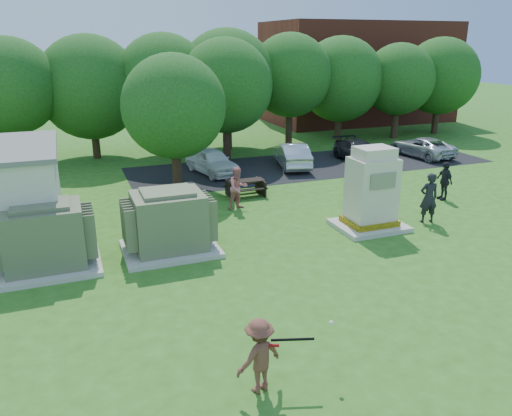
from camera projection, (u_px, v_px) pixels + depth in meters
name	position (u px, v px, depth m)	size (l,w,h in m)	color
ground	(310.00, 299.00, 13.27)	(120.00, 120.00, 0.00)	#2D6619
brick_building	(358.00, 72.00, 42.00)	(15.00, 8.00, 8.00)	maroon
parking_strip	(313.00, 165.00, 27.59)	(20.00, 6.00, 0.01)	#232326
transformer_left	(45.00, 239.00, 14.73)	(3.00, 2.40, 2.07)	beige
transformer_right	(169.00, 223.00, 15.99)	(3.00, 2.40, 2.07)	beige
generator_cabinet	(371.00, 193.00, 17.91)	(2.46, 2.01, 3.00)	beige
picnic_table	(246.00, 186.00, 21.98)	(1.65, 1.24, 0.71)	black
batter	(259.00, 356.00, 9.57)	(1.00, 0.58, 1.55)	brown
person_by_generator	(429.00, 198.00, 18.58)	(0.70, 0.46, 1.92)	black
person_at_picnic	(238.00, 188.00, 20.13)	(0.85, 0.66, 1.75)	#D47074
person_walking_right	(444.00, 181.00, 21.35)	(0.97, 0.40, 1.66)	#242429
car_white	(212.00, 161.00, 25.65)	(1.53, 3.81, 1.30)	white
car_silver_a	(292.00, 155.00, 26.95)	(1.40, 4.03, 1.33)	silver
car_dark	(359.00, 152.00, 28.06)	(1.68, 4.14, 1.20)	black
car_silver_b	(422.00, 147.00, 29.44)	(1.90, 4.13, 1.15)	silver
batting_equipment	(295.00, 338.00, 9.68)	(1.46, 0.31, 0.23)	black
tree_row	(195.00, 84.00, 28.91)	(41.30, 13.30, 7.30)	#47301E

